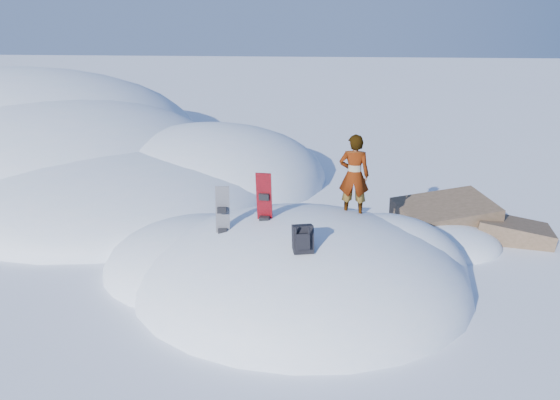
# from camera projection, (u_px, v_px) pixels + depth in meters

# --- Properties ---
(ground) EXTENTS (120.00, 120.00, 0.00)m
(ground) POSITION_uv_depth(u_px,v_px,m) (301.00, 285.00, 11.44)
(ground) COLOR white
(ground) RESTS_ON ground
(snow_mound) EXTENTS (8.00, 6.00, 3.00)m
(snow_mound) POSITION_uv_depth(u_px,v_px,m) (293.00, 280.00, 11.68)
(snow_mound) COLOR white
(snow_mound) RESTS_ON ground
(snow_ridge) EXTENTS (21.50, 18.50, 6.40)m
(snow_ridge) POSITION_uv_depth(u_px,v_px,m) (48.00, 157.00, 21.51)
(snow_ridge) COLOR white
(snow_ridge) RESTS_ON ground
(rock_outcrop) EXTENTS (4.68, 4.41, 1.68)m
(rock_outcrop) POSITION_uv_depth(u_px,v_px,m) (451.00, 235.00, 13.98)
(rock_outcrop) COLOR brown
(rock_outcrop) RESTS_ON ground
(snowboard_red) EXTENTS (0.33, 0.28, 1.66)m
(snowboard_red) POSITION_uv_depth(u_px,v_px,m) (265.00, 210.00, 10.98)
(snowboard_red) COLOR #AA0915
(snowboard_red) RESTS_ON snow_mound
(snowboard_dark) EXTENTS (0.30, 0.32, 1.46)m
(snowboard_dark) POSITION_uv_depth(u_px,v_px,m) (223.00, 223.00, 10.75)
(snowboard_dark) COLOR black
(snowboard_dark) RESTS_ON snow_mound
(backpack) EXTENTS (0.43, 0.48, 0.60)m
(backpack) POSITION_uv_depth(u_px,v_px,m) (303.00, 239.00, 9.76)
(backpack) COLOR black
(backpack) RESTS_ON snow_mound
(gear_pile) EXTENTS (0.83, 0.71, 0.22)m
(gear_pile) POSITION_uv_depth(u_px,v_px,m) (172.00, 295.00, 10.83)
(gear_pile) COLOR black
(gear_pile) RESTS_ON ground
(person) EXTENTS (0.69, 0.49, 1.78)m
(person) POSITION_uv_depth(u_px,v_px,m) (354.00, 175.00, 11.56)
(person) COLOR slate
(person) RESTS_ON snow_mound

